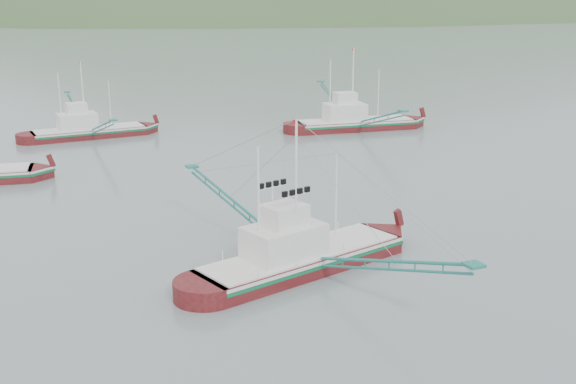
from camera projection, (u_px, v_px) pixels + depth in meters
name	position (u px, v px, depth m)	size (l,w,h in m)	color
ground	(329.00, 267.00, 43.65)	(1200.00, 1200.00, 0.00)	slate
main_boat	(300.00, 241.00, 42.68)	(14.00, 24.07, 9.92)	#4D0C0F
bg_boat_far	(87.00, 127.00, 81.59)	(12.79, 22.88, 9.26)	#4D0C0F
bg_boat_right	(354.00, 116.00, 86.11)	(14.59, 25.61, 10.42)	#4D0C0F
headland_right	(349.00, 13.00, 516.06)	(684.00, 432.00, 306.00)	#37552B
ridge_distant	(23.00, 12.00, 546.75)	(960.00, 400.00, 240.00)	slate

